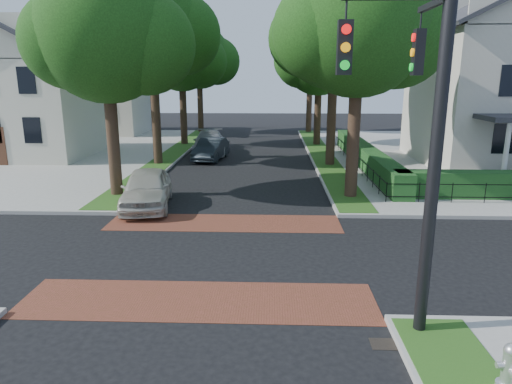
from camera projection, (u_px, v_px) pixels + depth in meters
ground at (214, 254)px, 14.68m from camera, size 120.00×120.00×0.00m
crosswalk_far at (224, 223)px, 17.78m from camera, size 9.00×2.20×0.01m
crosswalk_near at (198, 300)px, 11.57m from camera, size 9.00×2.20×0.01m
storm_drain at (386, 344)px, 9.68m from camera, size 0.65×0.45×0.01m
grass_strip_ne at (321, 154)px, 32.96m from camera, size 1.60×29.80×0.02m
grass_strip_nw at (173, 153)px, 33.34m from camera, size 1.60×29.80×0.02m
tree_right_near at (361, 27)px, 19.64m from camera, size 7.75×6.67×10.66m
tree_right_mid at (336, 35)px, 27.32m from camera, size 8.25×7.09×11.22m
tree_right_far at (320, 60)px, 36.28m from camera, size 7.25×6.23×9.74m
tree_right_back at (311, 59)px, 44.92m from camera, size 7.50×6.45×10.20m
tree_left_near at (109, 37)px, 20.11m from camera, size 7.50×6.45×10.20m
tree_left_mid at (154, 29)px, 27.61m from camera, size 8.00×6.88×11.48m
tree_left_far at (183, 57)px, 36.61m from camera, size 7.00×6.02×9.86m
tree_left_back at (200, 58)px, 45.28m from camera, size 7.75×6.66×10.44m
hedge_main_road at (365, 155)px, 28.76m from camera, size 1.00×18.00×1.20m
fence_main_road at (352, 157)px, 28.83m from camera, size 0.06×18.00×0.90m
house_left_near at (22, 85)px, 31.44m from camera, size 10.00×9.00×10.14m
house_left_far at (98, 83)px, 45.01m from camera, size 10.00×9.00×10.14m
traffic_signal at (425, 119)px, 9.08m from camera, size 2.17×2.00×8.00m
parked_car_front at (147, 188)px, 19.79m from camera, size 2.70×5.14×1.67m
parked_car_middle at (211, 149)px, 31.28m from camera, size 2.17×4.66×1.48m
parked_car_rear at (209, 143)px, 33.73m from camera, size 2.90×5.89×1.65m
fire_hydrant at (510, 367)px, 7.96m from camera, size 0.49×0.51×0.92m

